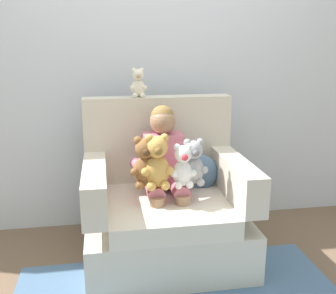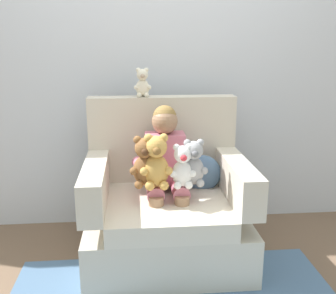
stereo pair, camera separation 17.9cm
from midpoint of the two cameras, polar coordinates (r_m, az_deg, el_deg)
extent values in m
plane|color=brown|center=(2.79, 1.71, -15.62)|extent=(8.00, 8.00, 0.00)
cube|color=silver|center=(3.07, 0.38, 12.70)|extent=(6.00, 0.10, 2.60)
cube|color=beige|center=(2.72, 1.73, -12.71)|extent=(1.04, 0.87, 0.32)
cube|color=beige|center=(2.56, 1.96, -9.05)|extent=(0.76, 0.73, 0.12)
cube|color=beige|center=(2.85, 0.95, 1.22)|extent=(1.04, 0.14, 0.61)
cube|color=beige|center=(2.47, -8.44, -5.47)|extent=(0.14, 0.73, 0.25)
cube|color=beige|center=(2.58, 11.99, -4.78)|extent=(0.14, 0.73, 0.25)
cube|color=#C66B7F|center=(2.65, 1.58, -1.62)|extent=(0.26, 0.16, 0.34)
sphere|color=#9E7556|center=(2.59, 1.62, 3.71)|extent=(0.17, 0.17, 0.17)
sphere|color=olive|center=(2.59, 1.60, 4.30)|extent=(0.16, 0.16, 0.16)
cylinder|color=#C66B7F|center=(2.57, 0.11, -6.13)|extent=(0.11, 0.26, 0.11)
cylinder|color=#9E7556|center=(2.51, 0.39, -10.39)|extent=(0.09, 0.09, 0.30)
cylinder|color=#C66B7F|center=(2.59, 3.66, -6.00)|extent=(0.11, 0.26, 0.11)
cylinder|color=#9E7556|center=(2.53, 4.06, -10.23)|extent=(0.09, 0.09, 0.30)
cylinder|color=#C66B7F|center=(2.52, -1.72, -2.93)|extent=(0.13, 0.27, 0.07)
cylinder|color=#C66B7F|center=(2.56, 5.45, -2.72)|extent=(0.13, 0.27, 0.07)
ellipsoid|color=brown|center=(2.45, -1.23, -3.40)|extent=(0.15, 0.13, 0.19)
sphere|color=brown|center=(2.40, -1.23, -0.16)|extent=(0.13, 0.13, 0.13)
sphere|color=#4C2D19|center=(2.35, -1.13, -0.74)|extent=(0.05, 0.05, 0.05)
sphere|color=brown|center=(2.39, -2.29, 1.02)|extent=(0.05, 0.05, 0.05)
sphere|color=brown|center=(2.41, -2.84, -3.51)|extent=(0.05, 0.05, 0.05)
sphere|color=brown|center=(2.42, -2.09, -5.46)|extent=(0.06, 0.06, 0.06)
sphere|color=brown|center=(2.40, -0.19, 1.07)|extent=(0.05, 0.05, 0.05)
sphere|color=brown|center=(2.42, 0.50, -3.42)|extent=(0.05, 0.05, 0.05)
sphere|color=brown|center=(2.43, -0.16, -5.41)|extent=(0.06, 0.06, 0.06)
ellipsoid|color=white|center=(2.45, 4.16, -3.84)|extent=(0.13, 0.11, 0.17)
sphere|color=white|center=(2.40, 4.26, -1.08)|extent=(0.11, 0.11, 0.11)
sphere|color=#DB333D|center=(2.36, 4.44, -1.59)|extent=(0.04, 0.04, 0.04)
sphere|color=white|center=(2.39, 3.37, -0.09)|extent=(0.04, 0.04, 0.04)
sphere|color=white|center=(2.41, 2.87, -3.94)|extent=(0.04, 0.04, 0.04)
sphere|color=white|center=(2.42, 3.50, -5.61)|extent=(0.05, 0.05, 0.05)
sphere|color=white|center=(2.40, 5.14, -0.04)|extent=(0.04, 0.04, 0.04)
sphere|color=white|center=(2.43, 5.69, -3.85)|extent=(0.04, 0.04, 0.04)
sphere|color=white|center=(2.43, 5.13, -5.54)|extent=(0.05, 0.05, 0.05)
ellipsoid|color=#9E9EA3|center=(2.49, 5.71, -3.43)|extent=(0.14, 0.12, 0.18)
sphere|color=#9E9EA3|center=(2.44, 5.84, -0.49)|extent=(0.12, 0.12, 0.12)
sphere|color=slate|center=(2.39, 6.07, -1.02)|extent=(0.04, 0.04, 0.04)
sphere|color=#9E9EA3|center=(2.42, 4.90, 0.57)|extent=(0.05, 0.05, 0.05)
sphere|color=#9E9EA3|center=(2.44, 4.37, -3.54)|extent=(0.05, 0.05, 0.05)
sphere|color=#9E9EA3|center=(2.45, 5.03, -5.30)|extent=(0.05, 0.05, 0.05)
sphere|color=#9E9EA3|center=(2.44, 6.77, 0.61)|extent=(0.05, 0.05, 0.05)
sphere|color=#9E9EA3|center=(2.46, 7.34, -3.43)|extent=(0.05, 0.05, 0.05)
sphere|color=#9E9EA3|center=(2.47, 6.75, -5.23)|extent=(0.05, 0.05, 0.05)
ellipsoid|color=gold|center=(2.43, 0.41, -3.46)|extent=(0.16, 0.13, 0.21)
sphere|color=gold|center=(2.37, 0.45, 0.01)|extent=(0.13, 0.13, 0.13)
sphere|color=brown|center=(2.32, 0.59, -0.61)|extent=(0.05, 0.05, 0.05)
sphere|color=gold|center=(2.36, -0.69, 1.27)|extent=(0.05, 0.05, 0.05)
sphere|color=gold|center=(2.38, -1.29, -3.58)|extent=(0.05, 0.05, 0.05)
sphere|color=gold|center=(2.39, -0.49, -5.66)|extent=(0.06, 0.06, 0.06)
sphere|color=gold|center=(2.37, 1.55, 1.32)|extent=(0.05, 0.05, 0.05)
sphere|color=gold|center=(2.40, 2.28, -3.47)|extent=(0.05, 0.05, 0.05)
sphere|color=gold|center=(2.40, 1.57, -5.60)|extent=(0.06, 0.06, 0.06)
ellipsoid|color=silver|center=(2.77, -1.82, 8.48)|extent=(0.09, 0.08, 0.12)
sphere|color=silver|center=(2.76, -1.83, 10.36)|extent=(0.08, 0.08, 0.08)
sphere|color=tan|center=(2.72, -1.78, 10.18)|extent=(0.03, 0.03, 0.03)
sphere|color=silver|center=(2.76, -2.42, 11.01)|extent=(0.03, 0.03, 0.03)
sphere|color=silver|center=(2.75, -2.72, 8.54)|extent=(0.03, 0.03, 0.03)
sphere|color=silver|center=(2.74, -2.30, 7.46)|extent=(0.03, 0.03, 0.03)
sphere|color=silver|center=(2.76, -1.26, 11.02)|extent=(0.03, 0.03, 0.03)
sphere|color=silver|center=(2.75, -0.87, 8.57)|extent=(0.03, 0.03, 0.03)
sphere|color=silver|center=(2.75, -1.23, 7.48)|extent=(0.03, 0.03, 0.03)
ellipsoid|color=slate|center=(2.75, 6.78, -3.80)|extent=(0.27, 0.16, 0.26)
camera|label=1|loc=(0.09, -87.90, 0.56)|focal=42.38mm
camera|label=2|loc=(0.09, 92.10, -0.56)|focal=42.38mm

